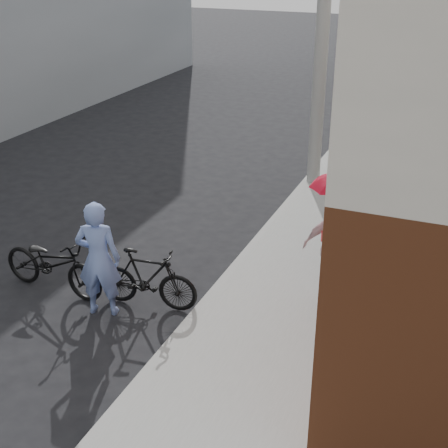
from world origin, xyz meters
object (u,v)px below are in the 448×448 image
Objects in this scene: utility_pole at (323,21)px; bike_left at (53,263)px; bike_right at (147,279)px; kimono_woman at (333,247)px; officer at (99,259)px; planter at (377,244)px.

bike_left is at bearing -112.89° from utility_pole.
bike_right is 1.03× the size of kimono_woman.
bike_left reaches higher than bike_right.
officer is 1.17× the size of kimono_woman.
utility_pole is at bearing 123.79° from planter.
kimono_woman is at bearing -104.28° from planter.
officer is at bearing -103.63° from utility_pole.
officer reaches higher than kimono_woman.
utility_pole reaches higher than kimono_woman.
officer is 0.95× the size of bike_left.
utility_pole is 5.42m from kimono_woman.
officer is at bearing -135.59° from planter.
utility_pole is 6.59m from bike_right.
officer is 4.34× the size of planter.
kimono_woman is (2.97, 1.67, -0.01)m from officer.
bike_left is 4.54× the size of planter.
bike_right reaches higher than planter.
utility_pole is 17.32× the size of planter.
kimono_woman reaches higher than planter.
utility_pole is 4.73m from planter.
utility_pole is 3.99× the size of officer.
utility_pole is 7.11m from bike_left.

